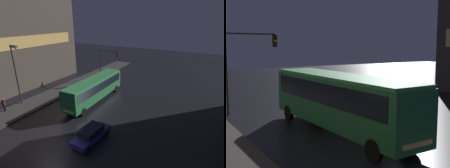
# 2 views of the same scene
# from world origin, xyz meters

# --- Properties ---
(bus_near) EXTENTS (2.61, 11.62, 3.30)m
(bus_near) POSITION_xyz_m (-2.22, 10.80, 2.03)
(bus_near) COLOR #236B38
(bus_near) RESTS_ON ground
(traffic_light_main) EXTENTS (3.81, 0.35, 6.01)m
(traffic_light_main) POSITION_xyz_m (-5.09, 18.76, 4.12)
(traffic_light_main) COLOR #2D2D2D
(traffic_light_main) RESTS_ON ground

